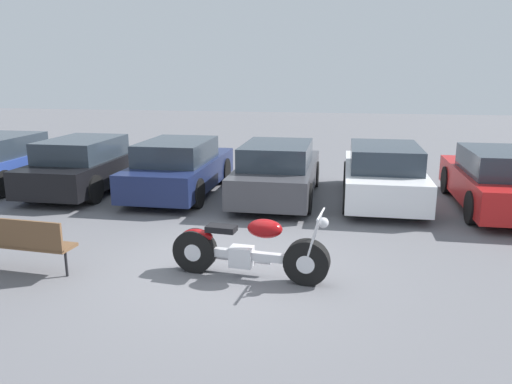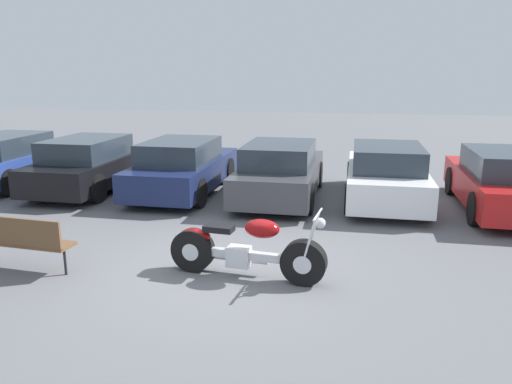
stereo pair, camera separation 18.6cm
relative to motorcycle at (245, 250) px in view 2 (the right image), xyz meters
The scene contains 9 objects.
ground_plane 0.56m from the motorcycle, 143.71° to the left, with size 60.00×60.00×0.00m, color slate.
motorcycle is the anchor object (origin of this frame).
parked_car_blue 9.02m from the motorcycle, 146.90° to the left, with size 1.80×4.23×1.35m.
parked_car_black 6.98m from the motorcycle, 136.95° to the left, with size 1.80×4.23×1.35m.
parked_car_navy 5.51m from the motorcycle, 118.73° to the left, with size 1.80×4.23×1.35m.
parked_car_dark_grey 4.79m from the motorcycle, 92.33° to the left, with size 1.80×4.23×1.35m.
parked_car_white 5.41m from the motorcycle, 65.30° to the left, with size 1.80×4.23×1.35m.
parked_car_red 6.61m from the motorcycle, 44.45° to the left, with size 1.80×4.23×1.35m.
park_bench 3.47m from the motorcycle, behind, with size 1.77×0.53×0.89m.
Camera 2 is at (1.81, -6.98, 2.99)m, focal length 35.00 mm.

